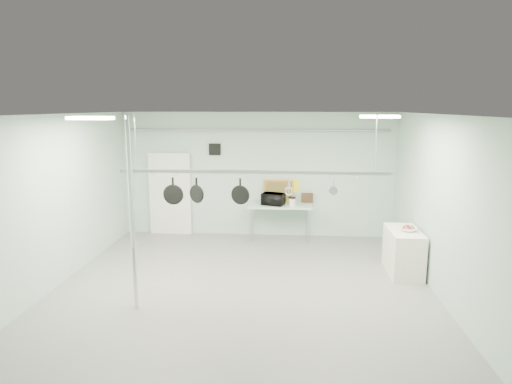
# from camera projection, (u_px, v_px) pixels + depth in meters

# --- Properties ---
(floor) EXTENTS (8.00, 8.00, 0.00)m
(floor) POSITION_uv_depth(u_px,v_px,m) (241.00, 296.00, 8.15)
(floor) COLOR gray
(floor) RESTS_ON ground
(ceiling) EXTENTS (7.00, 8.00, 0.02)m
(ceiling) POSITION_uv_depth(u_px,v_px,m) (240.00, 115.00, 7.56)
(ceiling) COLOR silver
(ceiling) RESTS_ON back_wall
(back_wall) EXTENTS (7.00, 0.02, 3.20)m
(back_wall) POSITION_uv_depth(u_px,v_px,m) (257.00, 175.00, 11.76)
(back_wall) COLOR #A4C5B1
(back_wall) RESTS_ON floor
(right_wall) EXTENTS (0.02, 8.00, 3.20)m
(right_wall) POSITION_uv_depth(u_px,v_px,m) (448.00, 212.00, 7.59)
(right_wall) COLOR #A4C5B1
(right_wall) RESTS_ON floor
(door) EXTENTS (1.10, 0.10, 2.20)m
(door) POSITION_uv_depth(u_px,v_px,m) (170.00, 195.00, 11.99)
(door) COLOR silver
(door) RESTS_ON floor
(wall_vent) EXTENTS (0.30, 0.04, 0.30)m
(wall_vent) POSITION_uv_depth(u_px,v_px,m) (215.00, 149.00, 11.71)
(wall_vent) COLOR black
(wall_vent) RESTS_ON back_wall
(conduit_pipe) EXTENTS (6.60, 0.07, 0.07)m
(conduit_pipe) POSITION_uv_depth(u_px,v_px,m) (257.00, 130.00, 11.46)
(conduit_pipe) COLOR gray
(conduit_pipe) RESTS_ON back_wall
(chrome_pole) EXTENTS (0.08, 0.08, 3.20)m
(chrome_pole) POSITION_uv_depth(u_px,v_px,m) (132.00, 215.00, 7.40)
(chrome_pole) COLOR silver
(chrome_pole) RESTS_ON floor
(prep_table) EXTENTS (1.60, 0.70, 0.91)m
(prep_table) POSITION_uv_depth(u_px,v_px,m) (280.00, 207.00, 11.48)
(prep_table) COLOR #ADCBB8
(prep_table) RESTS_ON floor
(side_cabinet) EXTENTS (0.60, 1.20, 0.90)m
(side_cabinet) POSITION_uv_depth(u_px,v_px,m) (403.00, 252.00, 9.20)
(side_cabinet) COLOR silver
(side_cabinet) RESTS_ON floor
(pot_rack) EXTENTS (4.80, 0.06, 1.00)m
(pot_rack) POSITION_uv_depth(u_px,v_px,m) (253.00, 170.00, 8.02)
(pot_rack) COLOR #B7B7BC
(pot_rack) RESTS_ON ceiling
(light_panel_left) EXTENTS (0.65, 0.30, 0.05)m
(light_panel_left) POSITION_uv_depth(u_px,v_px,m) (90.00, 118.00, 6.95)
(light_panel_left) COLOR white
(light_panel_left) RESTS_ON ceiling
(light_panel_right) EXTENTS (0.65, 0.30, 0.05)m
(light_panel_right) POSITION_uv_depth(u_px,v_px,m) (380.00, 117.00, 7.97)
(light_panel_right) COLOR white
(light_panel_right) RESTS_ON ceiling
(microwave) EXTENTS (0.62, 0.52, 0.30)m
(microwave) POSITION_uv_depth(u_px,v_px,m) (273.00, 199.00, 11.41)
(microwave) COLOR black
(microwave) RESTS_ON prep_table
(coffee_canister) EXTENTS (0.20, 0.20, 0.20)m
(coffee_canister) POSITION_uv_depth(u_px,v_px,m) (292.00, 202.00, 11.27)
(coffee_canister) COLOR silver
(coffee_canister) RESTS_ON prep_table
(painting_large) EXTENTS (0.78, 0.13, 0.58)m
(painting_large) POSITION_uv_depth(u_px,v_px,m) (279.00, 191.00, 11.71)
(painting_large) COLOR #BD7E32
(painting_large) RESTS_ON prep_table
(painting_small) EXTENTS (0.30, 0.09, 0.25)m
(painting_small) POSITION_uv_depth(u_px,v_px,m) (307.00, 198.00, 11.68)
(painting_small) COLOR #352112
(painting_small) RESTS_ON prep_table
(fruit_bowl) EXTENTS (0.39, 0.39, 0.08)m
(fruit_bowl) POSITION_uv_depth(u_px,v_px,m) (408.00, 229.00, 9.04)
(fruit_bowl) COLOR white
(fruit_bowl) RESTS_ON side_cabinet
(skillet_left) EXTENTS (0.37, 0.06, 0.49)m
(skillet_left) POSITION_uv_depth(u_px,v_px,m) (173.00, 191.00, 8.20)
(skillet_left) COLOR black
(skillet_left) RESTS_ON pot_rack
(skillet_mid) EXTENTS (0.31, 0.23, 0.46)m
(skillet_mid) POSITION_uv_depth(u_px,v_px,m) (197.00, 190.00, 8.16)
(skillet_mid) COLOR black
(skillet_mid) RESTS_ON pot_rack
(skillet_right) EXTENTS (0.35, 0.14, 0.47)m
(skillet_right) POSITION_uv_depth(u_px,v_px,m) (240.00, 191.00, 8.11)
(skillet_right) COLOR black
(skillet_right) RESTS_ON pot_rack
(whisk) EXTENTS (0.17, 0.17, 0.31)m
(whisk) POSITION_uv_depth(u_px,v_px,m) (289.00, 188.00, 8.02)
(whisk) COLOR #A4A4A8
(whisk) RESTS_ON pot_rack
(grater) EXTENTS (0.10, 0.05, 0.24)m
(grater) POSITION_uv_depth(u_px,v_px,m) (297.00, 186.00, 8.01)
(grater) COLOR gold
(grater) RESTS_ON pot_rack
(saucepan) EXTENTS (0.17, 0.13, 0.27)m
(saucepan) POSITION_uv_depth(u_px,v_px,m) (333.00, 187.00, 7.96)
(saucepan) COLOR #B1B3B6
(saucepan) RESTS_ON pot_rack
(fruit_cluster) EXTENTS (0.24, 0.24, 0.09)m
(fruit_cluster) POSITION_uv_depth(u_px,v_px,m) (409.00, 227.00, 9.03)
(fruit_cluster) COLOR maroon
(fruit_cluster) RESTS_ON fruit_bowl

